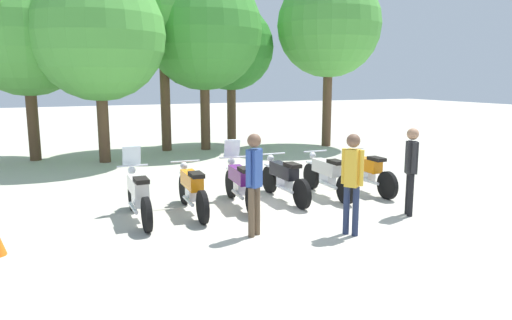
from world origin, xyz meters
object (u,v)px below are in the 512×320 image
motorcycle_0 (138,194)px  motorcycle_2 (240,182)px  tree_1 (26,33)px  tree_2 (98,35)px  person_1 (411,164)px  tree_6 (329,26)px  tree_3 (163,13)px  motorcycle_5 (366,171)px  person_0 (254,176)px  motorcycle_4 (327,175)px  motorcycle_1 (192,189)px  tree_5 (231,48)px  tree_4 (204,31)px  motorcycle_3 (284,178)px  person_2 (352,176)px

motorcycle_0 → motorcycle_2: (2.18, 0.14, 0.00)m
tree_1 → tree_2: size_ratio=1.00×
person_1 → tree_6: tree_6 is taller
motorcycle_0 → tree_3: size_ratio=0.32×
motorcycle_5 → person_0: bearing=117.3°
tree_1 → motorcycle_4: bearing=-52.4°
motorcycle_1 → person_0: size_ratio=1.23×
person_1 → tree_2: size_ratio=0.29×
person_1 → tree_5: size_ratio=0.31×
tree_4 → tree_6: (4.74, -1.09, 0.31)m
motorcycle_4 → tree_2: 8.70m
tree_1 → tree_5: tree_1 is taller
motorcycle_0 → tree_2: bearing=-0.9°
motorcycle_0 → motorcycle_4: size_ratio=1.00×
motorcycle_3 → tree_5: (2.20, 8.85, 3.39)m
person_1 → tree_3: tree_3 is taller
person_0 → tree_3: (0.98, 10.34, 3.96)m
tree_5 → motorcycle_1: bearing=-115.9°
motorcycle_4 → person_1: size_ratio=1.25×
motorcycle_3 → motorcycle_4: size_ratio=1.00×
person_0 → motorcycle_5: bearing=86.1°
person_1 → person_0: bearing=-154.7°
motorcycle_3 → tree_2: size_ratio=0.36×
tree_2 → tree_6: (8.62, 0.23, 0.67)m
motorcycle_0 → tree_5: (5.46, 9.04, 3.38)m
tree_2 → tree_4: bearing=18.9°
motorcycle_1 → motorcycle_5: (4.34, 0.03, 0.00)m
motorcycle_5 → tree_4: tree_4 is taller
motorcycle_0 → tree_4: tree_4 is taller
motorcycle_0 → motorcycle_2: bearing=-85.7°
tree_1 → tree_4: bearing=-0.1°
motorcycle_2 → tree_2: tree_2 is taller
motorcycle_1 → tree_3: bearing=-7.4°
motorcycle_3 → person_2: size_ratio=1.23×
person_1 → tree_6: 10.47m
tree_2 → tree_6: 8.65m
tree_4 → tree_1: bearing=179.9°
motorcycle_4 → person_1: (0.64, -2.02, 0.53)m
person_2 → motorcycle_1: bearing=-82.2°
motorcycle_2 → tree_2: (-1.99, 6.75, 3.53)m
motorcycle_4 → person_0: size_ratio=1.22×
tree_2 → motorcycle_1: bearing=-82.5°
motorcycle_1 → tree_1: tree_1 is taller
motorcycle_2 → person_2: (1.03, -2.56, 0.54)m
person_0 → motorcycle_3: bearing=110.6°
motorcycle_0 → tree_5: tree_5 is taller
tree_3 → tree_4: tree_3 is taller
motorcycle_1 → motorcycle_0: bearing=95.4°
tree_6 → tree_1: bearing=174.1°
person_1 → motorcycle_3: bearing=157.1°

